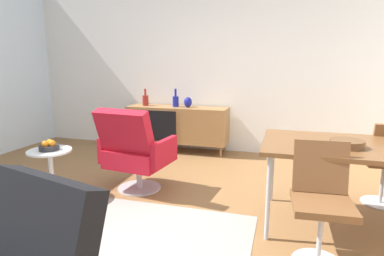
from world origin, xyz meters
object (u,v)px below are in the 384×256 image
side_table_round (51,168)px  fruit_bowl (49,146)px  wooden_bowl_on_table (347,144)px  vase_ceramic_small (145,100)px  vase_cobalt (188,102)px  sideboard (177,124)px  dining_table (363,150)px  vase_sculptural_dark (176,101)px  lounge_chair_red (135,150)px  dining_chair_front_left (321,198)px

side_table_round → fruit_bowl: bearing=-3.7°
wooden_bowl_on_table → vase_ceramic_small: bearing=142.6°
vase_cobalt → fruit_bowl: bearing=-112.0°
vase_ceramic_small → side_table_round: (-0.13, -2.11, -0.49)m
sideboard → fruit_bowl: (-0.68, -2.11, 0.12)m
sideboard → dining_table: size_ratio=1.00×
vase_cobalt → vase_ceramic_small: (-0.72, 0.00, 0.01)m
vase_cobalt → vase_sculptural_dark: 0.20m
vase_sculptural_dark → side_table_round: bearing=-107.1°
sideboard → vase_ceramic_small: vase_ceramic_small is taller
vase_cobalt → vase_ceramic_small: 0.72m
sideboard → wooden_bowl_on_table: (2.12, -2.04, 0.33)m
wooden_bowl_on_table → sideboard: bearing=136.1°
dining_table → side_table_round: dining_table is taller
lounge_chair_red → fruit_bowl: 0.87m
vase_cobalt → fruit_bowl: size_ratio=0.79×
vase_sculptural_dark → vase_cobalt: bearing=0.0°
dining_table → fruit_bowl: (-2.94, -0.18, -0.14)m
side_table_round → dining_table: bearing=3.5°
dining_table → dining_chair_front_left: dining_chair_front_left is taller
vase_ceramic_small → fruit_bowl: size_ratio=1.36×
side_table_round → dining_chair_front_left: bearing=-8.4°
wooden_bowl_on_table → side_table_round: bearing=-178.6°
dining_chair_front_left → side_table_round: dining_chair_front_left is taller
vase_sculptural_dark → lounge_chair_red: size_ratio=0.30×
vase_cobalt → side_table_round: bearing=-112.0°
lounge_chair_red → dining_chair_front_left: bearing=-23.5°
side_table_round → lounge_chair_red: bearing=28.2°
vase_cobalt → side_table_round: (-0.85, -2.11, -0.48)m
vase_cobalt → lounge_chair_red: 1.74m
dining_table → fruit_bowl: dining_table is taller
sideboard → dining_table: (2.26, -1.93, 0.26)m
wooden_bowl_on_table → lounge_chair_red: bearing=170.5°
sideboard → lounge_chair_red: 1.70m
vase_cobalt → wooden_bowl_on_table: vase_cobalt is taller
sideboard → fruit_bowl: bearing=-107.8°
dining_table → dining_chair_front_left: 0.70m
vase_sculptural_dark → vase_ceramic_small: size_ratio=1.04×
wooden_bowl_on_table → fruit_bowl: wooden_bowl_on_table is taller
dining_chair_front_left → vase_cobalt: bearing=124.8°
dining_chair_front_left → fruit_bowl: 2.61m
sideboard → vase_sculptural_dark: bearing=176.0°
vase_sculptural_dark → dining_table: 3.00m
vase_ceramic_small → fruit_bowl: (-0.13, -2.11, -0.25)m
vase_ceramic_small → dining_chair_front_left: 3.51m
vase_ceramic_small → lounge_chair_red: size_ratio=0.29×
vase_ceramic_small → dining_chair_front_left: vase_ceramic_small is taller
dining_table → side_table_round: 2.97m
sideboard → dining_chair_front_left: dining_chair_front_left is taller
dining_table → vase_sculptural_dark: bearing=139.8°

